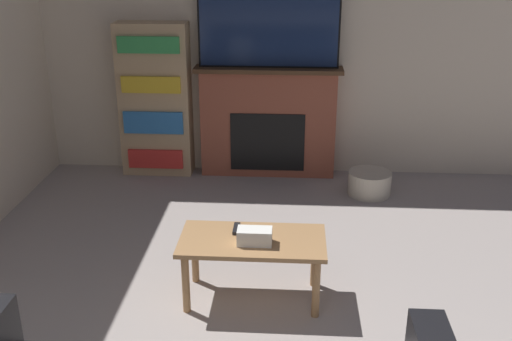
% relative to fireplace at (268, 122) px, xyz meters
% --- Properties ---
extents(wall_back, '(5.53, 0.06, 2.70)m').
position_rel_fireplace_xyz_m(wall_back, '(0.04, 0.14, 0.80)').
color(wall_back, beige).
rests_on(wall_back, ground_plane).
extents(fireplace, '(1.42, 0.28, 1.09)m').
position_rel_fireplace_xyz_m(fireplace, '(0.00, 0.00, 0.00)').
color(fireplace, brown).
rests_on(fireplace, ground_plane).
extents(tv, '(1.33, 0.03, 0.74)m').
position_rel_fireplace_xyz_m(tv, '(0.00, -0.02, 0.91)').
color(tv, black).
rests_on(tv, fireplace).
extents(coffee_table, '(0.95, 0.49, 0.44)m').
position_rel_fireplace_xyz_m(coffee_table, '(0.00, -2.26, -0.17)').
color(coffee_table, '#A87A4C').
rests_on(coffee_table, ground_plane).
extents(tissue_box, '(0.22, 0.12, 0.10)m').
position_rel_fireplace_xyz_m(tissue_box, '(0.02, -2.32, -0.06)').
color(tissue_box, white).
rests_on(tissue_box, coffee_table).
extents(remote_control, '(0.04, 0.15, 0.02)m').
position_rel_fireplace_xyz_m(remote_control, '(-0.11, -2.15, -0.10)').
color(remote_control, black).
rests_on(remote_control, coffee_table).
extents(bookshelf, '(0.69, 0.29, 1.51)m').
position_rel_fireplace_xyz_m(bookshelf, '(-1.11, -0.02, 0.20)').
color(bookshelf, tan).
rests_on(bookshelf, ground_plane).
extents(storage_basket, '(0.40, 0.40, 0.22)m').
position_rel_fireplace_xyz_m(storage_basket, '(0.98, -0.47, -0.44)').
color(storage_basket, '#BCB29E').
rests_on(storage_basket, ground_plane).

